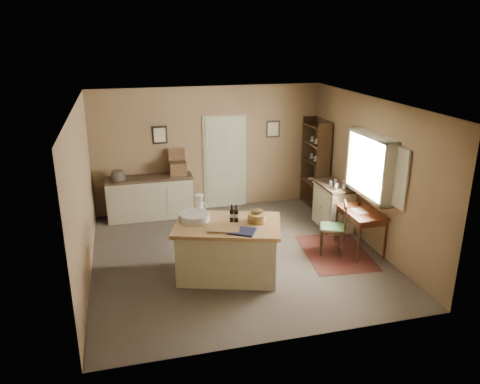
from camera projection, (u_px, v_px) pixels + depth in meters
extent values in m
plane|color=#61554A|center=(237.00, 255.00, 8.35)|extent=(5.00, 5.00, 0.00)
cube|color=#7D6145|center=(209.00, 149.00, 10.19)|extent=(5.00, 0.10, 2.70)
cube|color=#7D6145|center=(288.00, 246.00, 5.62)|extent=(5.00, 0.10, 2.70)
cube|color=#7D6145|center=(82.00, 196.00, 7.31)|extent=(0.10, 5.00, 2.70)
cube|color=#7D6145|center=(370.00, 173.00, 8.49)|extent=(0.10, 5.00, 2.70)
plane|color=silver|center=(237.00, 103.00, 7.46)|extent=(5.00, 5.00, 0.00)
cube|color=#B4B898|center=(225.00, 161.00, 10.34)|extent=(0.97, 0.06, 2.11)
cube|color=black|center=(160.00, 135.00, 9.80)|extent=(0.32, 0.02, 0.38)
cube|color=beige|center=(160.00, 135.00, 9.79)|extent=(0.24, 0.01, 0.30)
cube|color=black|center=(273.00, 129.00, 10.39)|extent=(0.32, 0.02, 0.38)
cube|color=beige|center=(273.00, 129.00, 10.38)|extent=(0.24, 0.01, 0.30)
cube|color=#B7B494|center=(368.00, 194.00, 8.39)|extent=(0.25, 1.32, 0.06)
cube|color=#B7B494|center=(373.00, 136.00, 8.04)|extent=(0.25, 1.32, 0.06)
cube|color=white|center=(377.00, 165.00, 8.24)|extent=(0.01, 1.20, 1.00)
cube|color=#B7B494|center=(401.00, 179.00, 7.49)|extent=(0.04, 0.35, 1.00)
cube|color=#B7B494|center=(353.00, 154.00, 8.99)|extent=(0.04, 0.35, 1.00)
cube|color=#B7B494|center=(228.00, 251.00, 7.55)|extent=(1.77, 1.40, 0.85)
cube|color=#A1744E|center=(228.00, 225.00, 7.40)|extent=(1.91, 1.54, 0.06)
cylinder|color=white|center=(195.00, 217.00, 7.49)|extent=(0.48, 0.48, 0.11)
cube|color=#A1744E|center=(224.00, 228.00, 7.17)|extent=(0.56, 0.47, 0.03)
cube|color=black|center=(242.00, 231.00, 7.07)|extent=(0.49, 0.46, 0.02)
cylinder|color=olive|center=(257.00, 218.00, 7.42)|extent=(0.29, 0.29, 0.14)
cylinder|color=black|center=(232.00, 213.00, 7.41)|extent=(0.07, 0.07, 0.29)
cylinder|color=black|center=(236.00, 213.00, 7.40)|extent=(0.07, 0.07, 0.29)
cube|color=#B7B494|center=(150.00, 199.00, 9.90)|extent=(1.77, 0.49, 0.85)
cube|color=#332319|center=(149.00, 178.00, 9.75)|extent=(1.81, 0.52, 0.05)
cube|color=#4F331F|center=(178.00, 169.00, 9.85)|extent=(0.35, 0.27, 0.28)
cylinder|color=#59544F|center=(118.00, 175.00, 9.57)|extent=(0.30, 0.30, 0.18)
cube|color=#461414|center=(335.00, 252.00, 8.44)|extent=(1.26, 1.70, 0.01)
cube|color=#3D1A0F|center=(362.00, 212.00, 8.31)|extent=(0.58, 0.96, 0.03)
cube|color=#3D1A0F|center=(361.00, 215.00, 8.33)|extent=(0.52, 0.90, 0.10)
cube|color=silver|center=(359.00, 211.00, 8.29)|extent=(0.22, 0.30, 0.01)
cylinder|color=black|center=(360.00, 204.00, 8.56)|extent=(0.05, 0.05, 0.05)
cylinder|color=#3D1A0F|center=(359.00, 243.00, 7.97)|extent=(0.04, 0.04, 0.72)
cylinder|color=#3D1A0F|center=(385.00, 240.00, 8.09)|extent=(0.04, 0.04, 0.72)
cylinder|color=#3D1A0F|center=(336.00, 224.00, 8.78)|extent=(0.04, 0.04, 0.72)
cylinder|color=#3D1A0F|center=(361.00, 221.00, 8.89)|extent=(0.04, 0.04, 0.72)
cube|color=#B7B494|center=(333.00, 207.00, 9.44)|extent=(0.50, 0.91, 0.85)
cube|color=#332319|center=(335.00, 186.00, 9.29)|extent=(0.53, 0.95, 0.05)
cylinder|color=silver|center=(337.00, 185.00, 9.14)|extent=(0.22, 0.22, 0.09)
cube|color=black|center=(324.00, 169.00, 10.01)|extent=(0.34, 0.04, 1.98)
cube|color=black|center=(308.00, 159.00, 10.79)|extent=(0.34, 0.04, 1.98)
cube|color=black|center=(322.00, 163.00, 10.43)|extent=(0.02, 0.89, 1.98)
cube|color=black|center=(313.00, 203.00, 10.70)|extent=(0.34, 0.85, 0.03)
cube|color=black|center=(315.00, 183.00, 10.54)|extent=(0.34, 0.85, 0.03)
cube|color=black|center=(316.00, 162.00, 10.38)|extent=(0.34, 0.85, 0.03)
cube|color=black|center=(317.00, 144.00, 10.25)|extent=(0.34, 0.85, 0.03)
cube|color=black|center=(318.00, 126.00, 10.12)|extent=(0.34, 0.85, 0.03)
cylinder|color=white|center=(316.00, 159.00, 10.36)|extent=(0.12, 0.12, 0.11)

